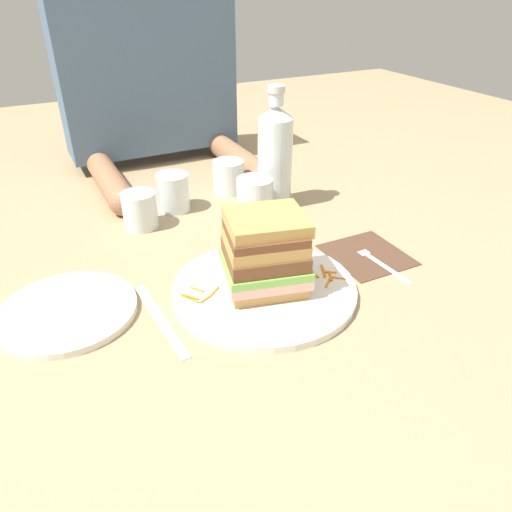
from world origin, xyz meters
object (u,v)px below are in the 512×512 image
object	(u,v)px
empty_tumbler_0	(140,210)
empty_tumbler_1	(229,177)
fork	(375,258)
knife	(162,321)
sandwich	(265,253)
main_plate	(264,289)
diner_across	(146,55)
juice_glass	(255,202)
water_bottle	(275,156)
napkin_dark	(367,254)
side_plate	(68,311)
empty_tumbler_2	(173,192)

from	to	relation	value
empty_tumbler_0	empty_tumbler_1	size ratio (longest dim) A/B	0.98
fork	knife	bearing A→B (deg)	179.34
sandwich	knife	bearing A→B (deg)	179.80
main_plate	diner_across	size ratio (longest dim) A/B	0.51
empty_tumbler_0	juice_glass	bearing A→B (deg)	-19.50
water_bottle	empty_tumbler_0	distance (m)	0.30
main_plate	juice_glass	distance (m)	0.26
water_bottle	diner_across	world-z (taller)	diner_across
empty_tumbler_1	diner_across	xyz separation A→B (m)	(-0.08, 0.30, 0.23)
knife	juice_glass	world-z (taller)	juice_glass
napkin_dark	empty_tumbler_1	size ratio (longest dim) A/B	1.90
sandwich	empty_tumbler_1	world-z (taller)	sandwich
juice_glass	diner_across	xyz separation A→B (m)	(-0.07, 0.46, 0.23)
fork	empty_tumbler_0	size ratio (longest dim) A/B	2.26
fork	side_plate	bearing A→B (deg)	170.40
juice_glass	sandwich	bearing A→B (deg)	-113.34
main_plate	diner_across	xyz separation A→B (m)	(0.03, 0.70, 0.26)
empty_tumbler_1	empty_tumbler_0	bearing A→B (deg)	-160.32
knife	diner_across	distance (m)	0.77
main_plate	fork	world-z (taller)	main_plate
main_plate	knife	distance (m)	0.17
fork	diner_across	bearing A→B (deg)	105.24
napkin_dark	knife	distance (m)	0.40
water_bottle	empty_tumbler_2	size ratio (longest dim) A/B	3.19
empty_tumbler_1	empty_tumbler_2	xyz separation A→B (m)	(-0.15, -0.03, 0.00)
juice_glass	empty_tumbler_0	world-z (taller)	juice_glass
knife	empty_tumbler_2	size ratio (longest dim) A/B	2.50
main_plate	diner_across	distance (m)	0.74
fork	empty_tumbler_1	bearing A→B (deg)	104.82
empty_tumbler_1	juice_glass	bearing A→B (deg)	-94.54
napkin_dark	diner_across	xyz separation A→B (m)	(-0.19, 0.68, 0.27)
sandwich	empty_tumbler_1	size ratio (longest dim) A/B	2.01
napkin_dark	knife	xyz separation A→B (m)	(-0.40, -0.02, 0.00)
napkin_dark	water_bottle	size ratio (longest dim) A/B	0.56
juice_glass	empty_tumbler_2	distance (m)	0.18
empty_tumbler_2	knife	bearing A→B (deg)	-111.44
empty_tumbler_1	side_plate	size ratio (longest dim) A/B	0.36
juice_glass	water_bottle	distance (m)	0.11
main_plate	sandwich	world-z (taller)	sandwich
water_bottle	side_plate	world-z (taller)	water_bottle
sandwich	fork	world-z (taller)	sandwich
empty_tumbler_1	side_plate	distance (m)	0.52
diner_across	water_bottle	bearing A→B (deg)	-70.43
fork	knife	xyz separation A→B (m)	(-0.40, 0.00, -0.00)
empty_tumbler_0	empty_tumbler_2	bearing A→B (deg)	29.31
fork	diner_across	distance (m)	0.77
knife	water_bottle	xyz separation A→B (m)	(0.35, 0.29, 0.11)
napkin_dark	knife	size ratio (longest dim) A/B	0.71
knife	side_plate	distance (m)	0.15
sandwich	side_plate	bearing A→B (deg)	164.14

